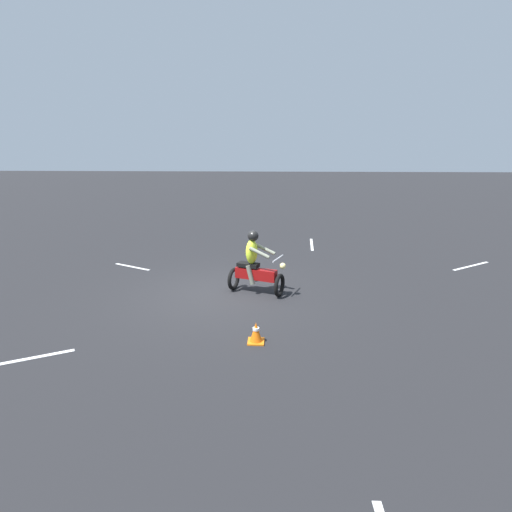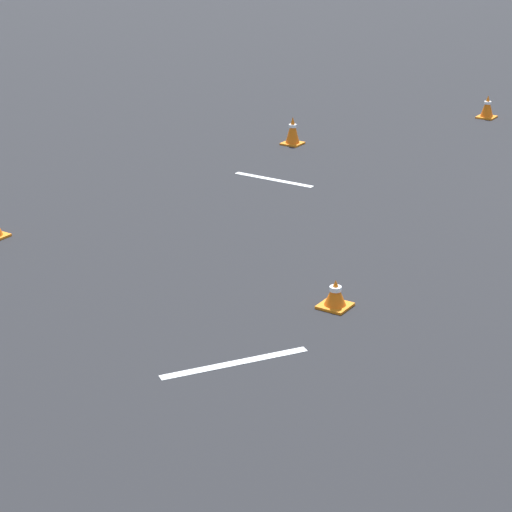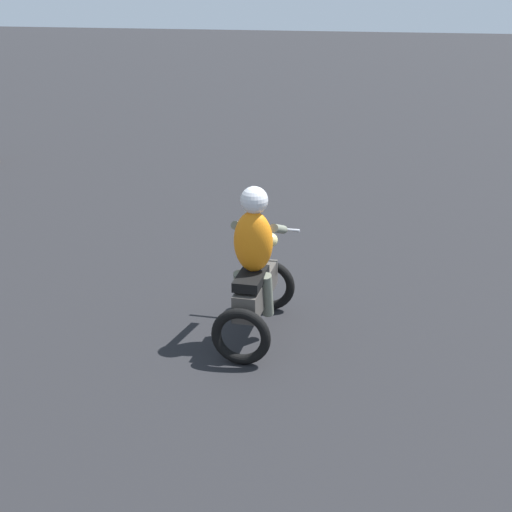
% 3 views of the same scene
% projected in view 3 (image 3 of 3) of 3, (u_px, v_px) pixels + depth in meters
% --- Properties ---
extents(motorcycle_rider_background, '(1.51, 0.70, 1.66)m').
position_uv_depth(motorcycle_rider_background, '(255.00, 273.00, 7.35)').
color(motorcycle_rider_background, black).
rests_on(motorcycle_rider_background, ground).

